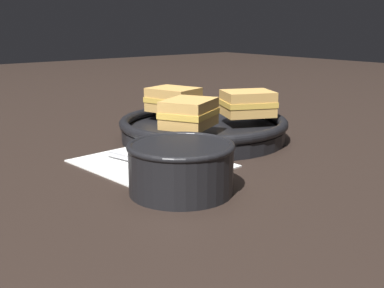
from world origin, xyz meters
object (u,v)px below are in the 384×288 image
soup_bowl (181,165)px  sandwich_far_left (174,100)px  skillet (203,128)px  sandwich_near_right (248,103)px  sandwich_near_left (189,113)px  spoon (161,166)px

soup_bowl → sandwich_far_left: (-0.28, 0.21, 0.03)m
soup_bowl → sandwich_far_left: 0.35m
skillet → sandwich_near_right: (0.04, 0.07, 0.04)m
sandwich_near_left → sandwich_near_right: 0.15m
soup_bowl → sandwich_near_left: 0.21m
sandwich_near_left → sandwich_near_right: bearing=92.7°
sandwich_far_left → skillet: bearing=3.6°
sandwich_near_left → sandwich_far_left: (-0.13, 0.07, 0.00)m
skillet → sandwich_near_right: bearing=61.2°
spoon → sandwich_near_left: bearing=109.8°
sandwich_near_right → sandwich_far_left: 0.15m
soup_bowl → sandwich_near_left: sandwich_near_left is taller
soup_bowl → sandwich_near_left: bearing=137.9°
sandwich_far_left → soup_bowl: bearing=-36.0°
soup_bowl → sandwich_near_left: (-0.15, 0.14, 0.03)m
skillet → sandwich_near_right: 0.10m
spoon → sandwich_far_left: size_ratio=1.49×
spoon → sandwich_far_left: (-0.20, 0.17, 0.06)m
sandwich_near_left → sandwich_far_left: same height
skillet → sandwich_near_right: size_ratio=3.40×
skillet → sandwich_far_left: 0.09m
soup_bowl → sandwich_near_right: 0.33m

